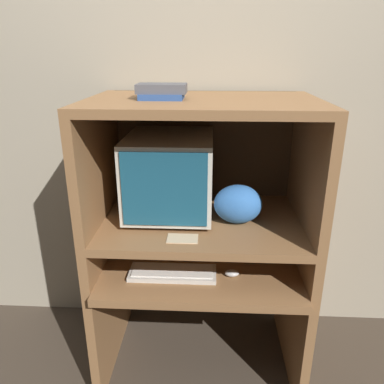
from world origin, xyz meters
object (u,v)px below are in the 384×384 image
object	(u,v)px
crt_monitor	(170,174)
keyboard	(173,273)
book_stack	(162,91)
mouse	(232,273)
snack_bag	(238,204)

from	to	relation	value
crt_monitor	keyboard	bearing A→B (deg)	-82.96
keyboard	book_stack	world-z (taller)	book_stack
crt_monitor	book_stack	bearing A→B (deg)	-101.47
mouse	book_stack	xyz separation A→B (m)	(-0.31, 0.13, 0.76)
keyboard	snack_bag	distance (m)	0.42
mouse	book_stack	size ratio (longest dim) A/B	0.31
crt_monitor	snack_bag	distance (m)	0.34
book_stack	snack_bag	bearing A→B (deg)	-2.14
snack_bag	book_stack	world-z (taller)	book_stack
crt_monitor	snack_bag	world-z (taller)	crt_monitor
keyboard	crt_monitor	bearing A→B (deg)	97.04
snack_bag	crt_monitor	bearing A→B (deg)	162.97
book_stack	mouse	bearing A→B (deg)	-23.34
crt_monitor	book_stack	xyz separation A→B (m)	(-0.02, -0.08, 0.38)
crt_monitor	keyboard	distance (m)	0.45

